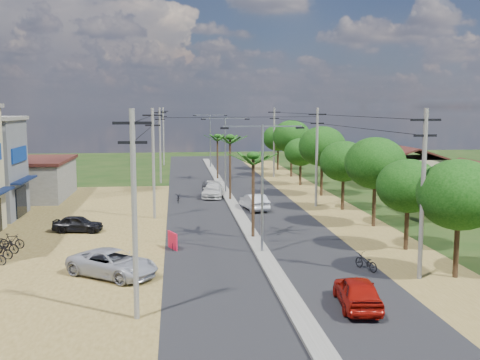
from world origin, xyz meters
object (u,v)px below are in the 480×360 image
object	(u,v)px
car_red_near	(357,293)
car_silver_mid	(254,202)
car_white_far	(213,191)
car_parked_dark	(78,224)
moto_rider_east	(366,263)
car_parked_silver	(113,264)
roadside_sign	(173,241)

from	to	relation	value
car_red_near	car_silver_mid	xyz separation A→B (m)	(-1.21, 24.65, -0.01)
car_red_near	car_white_far	bearing A→B (deg)	-75.42
car_white_far	car_parked_dark	world-z (taller)	car_white_far
car_red_near	moto_rider_east	xyz separation A→B (m)	(2.36, 5.61, -0.26)
car_red_near	car_parked_silver	bearing A→B (deg)	-20.90
car_white_far	roadside_sign	size ratio (longest dim) A/B	3.78
car_white_far	moto_rider_east	world-z (taller)	car_white_far
car_red_near	car_white_far	world-z (taller)	car_red_near
moto_rider_east	roadside_sign	size ratio (longest dim) A/B	1.37
car_white_far	roadside_sign	xyz separation A→B (m)	(-4.00, -20.52, -0.14)
car_parked_dark	roadside_sign	xyz separation A→B (m)	(6.85, -5.76, -0.05)
moto_rider_east	roadside_sign	distance (m)	12.25
car_silver_mid	car_red_near	bearing A→B (deg)	82.69
roadside_sign	car_red_near	bearing A→B (deg)	-77.44
car_parked_dark	car_red_near	bearing A→B (deg)	-129.40
car_red_near	roadside_sign	world-z (taller)	car_red_near
car_parked_silver	car_parked_dark	world-z (taller)	car_parked_silver
car_white_far	car_parked_silver	xyz separation A→B (m)	(-7.16, -26.03, 0.01)
roadside_sign	car_parked_dark	bearing A→B (deg)	116.69
car_silver_mid	car_parked_silver	distance (m)	21.25
car_parked_dark	car_silver_mid	bearing A→B (deg)	-53.00
car_parked_silver	moto_rider_east	xyz separation A→B (m)	(13.86, -0.45, -0.25)
car_silver_mid	car_white_far	xyz separation A→B (m)	(-3.13, 7.44, -0.01)
moto_rider_east	roadside_sign	bearing A→B (deg)	-50.86
moto_rider_east	car_white_far	bearing A→B (deg)	-97.54
roadside_sign	car_silver_mid	bearing A→B (deg)	38.18
car_silver_mid	car_parked_dark	size ratio (longest dim) A/B	1.21
car_parked_silver	roadside_sign	distance (m)	6.35
moto_rider_east	roadside_sign	xyz separation A→B (m)	(-10.70, 5.96, 0.10)
car_silver_mid	moto_rider_east	distance (m)	19.37
car_silver_mid	car_parked_silver	xyz separation A→B (m)	(-10.29, -18.59, 0.00)
roadside_sign	car_parked_silver	bearing A→B (deg)	-143.06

